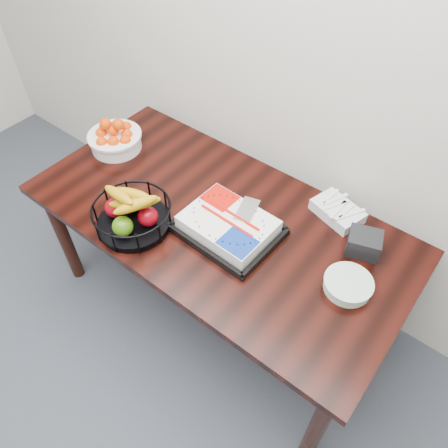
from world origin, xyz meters
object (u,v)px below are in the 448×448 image
Objects in this scene: cake_tray at (228,226)px; tangerine_bowl at (115,136)px; plate_stack at (348,285)px; napkin_box at (364,243)px; table at (217,229)px; fruit_basket at (132,214)px.

cake_tray is 1.58× the size of tangerine_bowl.
napkin_box is (-0.04, 0.21, 0.02)m from plate_stack.
plate_stack reaches higher than table.
cake_tray is at bearing -23.27° from table.
fruit_basket is at bearing -34.76° from tangerine_bowl.
cake_tray reaches higher than table.
fruit_basket is 2.56× the size of napkin_box.
table is 6.34× the size of tangerine_bowl.
plate_stack is at bearing 6.01° from cake_tray.
cake_tray is 1.28× the size of fruit_basket.
fruit_basket reaches higher than cake_tray.
table is 0.66m from plate_stack.
table is at bearing -178.52° from plate_stack.
table is 0.17m from cake_tray.
fruit_basket is (-0.36, -0.23, 0.04)m from cake_tray.
napkin_box is at bearing 7.13° from tangerine_bowl.
tangerine_bowl reaches higher than cake_tray.
table is 0.67m from napkin_box.
cake_tray is 0.56m from plate_stack.
plate_stack is 0.22m from napkin_box.
fruit_basket is at bearing -149.96° from napkin_box.
table is 0.76m from tangerine_bowl.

